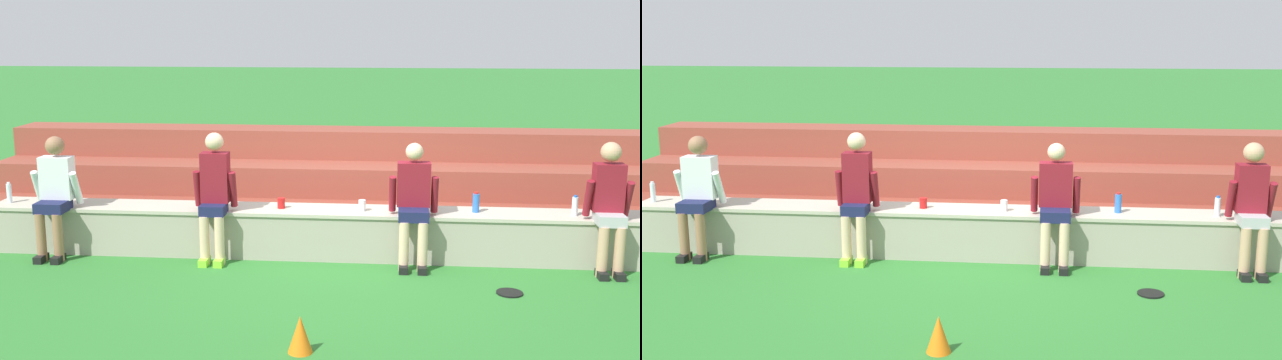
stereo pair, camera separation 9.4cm
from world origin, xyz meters
TOP-DOWN VIEW (x-y plane):
  - ground_plane at (0.00, 0.00)m, footprint 80.00×80.00m
  - stone_seating_wall at (0.00, 0.27)m, footprint 8.38×0.58m
  - brick_bleachers at (0.00, 2.00)m, footprint 9.82×2.04m
  - person_far_left at (-3.34, -0.03)m, footprint 0.55×0.56m
  - person_left_of_center at (-1.46, -0.01)m, footprint 0.49×0.50m
  - person_center at (0.80, -0.00)m, footprint 0.55×0.57m
  - person_right_of_center at (2.91, -0.04)m, footprint 0.50×0.53m
  - water_bottle_mid_left at (-4.03, 0.23)m, footprint 0.06×0.06m
  - water_bottle_mid_right at (1.52, 0.28)m, footprint 0.08×0.08m
  - water_bottle_center_gap at (2.61, 0.23)m, footprint 0.07×0.07m
  - plastic_cup_left_end at (-0.73, 0.26)m, footprint 0.09×0.09m
  - plastic_cup_middle at (0.22, 0.22)m, footprint 0.08×0.08m
  - frisbee at (1.76, -0.84)m, footprint 0.27×0.27m
  - sports_cone at (-0.18, -2.41)m, footprint 0.21×0.21m

SIDE VIEW (x-z plane):
  - ground_plane at x=0.00m, z-range 0.00..0.00m
  - frisbee at x=1.76m, z-range 0.00..0.02m
  - sports_cone at x=-0.18m, z-range 0.00..0.32m
  - stone_seating_wall at x=0.00m, z-range 0.02..0.58m
  - brick_bleachers at x=0.00m, z-range -0.13..1.07m
  - plastic_cup_left_end at x=-0.73m, z-range 0.56..0.69m
  - plastic_cup_middle at x=0.22m, z-range 0.56..0.69m
  - water_bottle_center_gap at x=2.61m, z-range 0.56..0.79m
  - water_bottle_mid_right at x=1.52m, z-range 0.56..0.79m
  - water_bottle_mid_left at x=-4.03m, z-range 0.56..0.81m
  - person_center at x=0.80m, z-range 0.06..1.44m
  - person_far_left at x=-3.34m, z-range 0.06..1.47m
  - person_right_of_center at x=2.91m, z-range 0.06..1.49m
  - person_left_of_center at x=-1.46m, z-range 0.06..1.53m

